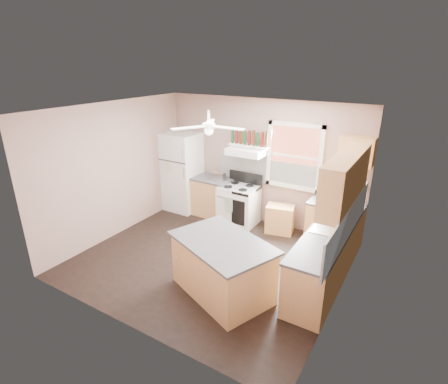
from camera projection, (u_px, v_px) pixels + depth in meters
The scene contains 32 objects.
floor at pixel (211, 260), 6.39m from camera, with size 4.50×4.50×0.00m, color black.
ceiling at pixel (209, 110), 5.42m from camera, with size 4.50×4.50×0.00m, color white.
wall_back at pixel (261, 162), 7.52m from camera, with size 4.50×0.05×2.70m, color gray.
wall_right at pixel (348, 221), 4.81m from camera, with size 0.05×4.00×2.70m, color gray.
wall_left at pixel (115, 170), 7.01m from camera, with size 0.05×4.00×2.70m, color gray.
backsplash_back at pixel (280, 174), 7.34m from camera, with size 2.90×0.03×0.55m, color white.
backsplash_right at pixel (348, 224), 5.13m from camera, with size 0.03×2.60×0.55m, color white.
window_view at pixel (295, 156), 7.04m from camera, with size 1.00×0.02×1.20m, color brown.
window_frame at pixel (294, 157), 7.02m from camera, with size 1.16×0.07×1.36m, color white.
refrigerator at pixel (183, 172), 8.29m from camera, with size 0.78×0.76×1.85m, color white.
base_cabinet_left at pixel (212, 197), 8.11m from camera, with size 0.90×0.60×0.86m, color tan.
counter_left at pixel (212, 179), 7.94m from camera, with size 0.92×0.62×0.04m, color #3F4042.
toaster at pixel (219, 176), 7.77m from camera, with size 0.28×0.16×0.18m, color silver.
stove at pixel (239, 205), 7.68m from camera, with size 0.80×0.64×0.86m, color white.
range_hood at pixel (246, 151), 7.32m from camera, with size 0.78×0.50×0.14m, color white.
bottle_shelf at pixel (249, 146), 7.38m from camera, with size 0.90×0.26×0.03m, color white.
cart at pixel (280, 220), 7.31m from camera, with size 0.56×0.37×0.56m, color tan.
base_cabinet_corner at pixel (334, 225), 6.75m from camera, with size 1.00×0.60×0.86m, color tan.
base_cabinet_right at pixel (324, 262), 5.53m from camera, with size 0.60×2.20×0.86m, color tan.
counter_corner at pixel (337, 204), 6.59m from camera, with size 1.02×0.62×0.04m, color #3F4042.
counter_right at pixel (326, 236), 5.38m from camera, with size 0.62×2.22×0.04m, color #3F4042.
sink at pixel (330, 231), 5.53m from camera, with size 0.55×0.45×0.03m, color silver.
faucet at pixel (341, 229), 5.43m from camera, with size 0.03×0.03×0.14m, color silver.
upper_cabinet_right at pixel (346, 179), 5.15m from camera, with size 0.33×1.80×0.76m, color tan.
upper_cabinet_corner at pixel (357, 151), 6.23m from camera, with size 0.60×0.33×0.52m, color tan.
paper_towel at pixel (359, 186), 6.43m from camera, with size 0.12×0.12×0.26m, color white.
island at pixel (223, 268), 5.36m from camera, with size 1.48×0.94×0.86m, color tan.
island_top at pixel (223, 243), 5.20m from camera, with size 1.57×1.02×0.04m, color #3F4042.
ceiling_fan_hub at pixel (209, 126), 5.51m from camera, with size 0.20×0.20×0.08m, color white.
soap_bottle at pixel (341, 229), 5.31m from camera, with size 0.09×0.10×0.25m, color silver.
red_caddy at pixel (339, 214), 5.98m from camera, with size 0.18×0.12×0.10m, color red.
wine_bottles at pixel (249, 138), 7.32m from camera, with size 0.86×0.06×0.31m.
Camera 1 is at (3.06, -4.60, 3.45)m, focal length 28.00 mm.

